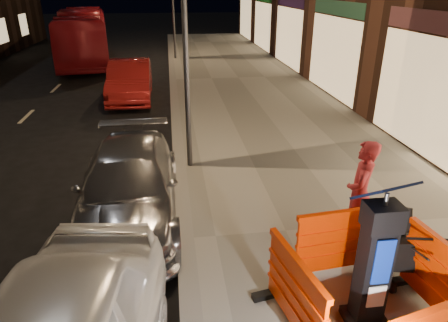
{
  "coord_description": "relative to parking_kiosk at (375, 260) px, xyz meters",
  "views": [
    {
      "loc": [
        -0.1,
        -5.69,
        4.11
      ],
      "look_at": [
        0.8,
        1.0,
        1.1
      ],
      "focal_mm": 32.0,
      "sensor_mm": 36.0,
      "label": 1
    }
  ],
  "objects": [
    {
      "name": "car_silver",
      "position": [
        -3.17,
        3.22,
        -1.11
      ],
      "size": [
        1.85,
        4.5,
        1.3
      ],
      "primitive_type": "imported",
      "rotation": [
        0.0,
        0.0,
        0.01
      ],
      "color": "#A0A0A5",
      "rests_on": "ground"
    },
    {
      "name": "bus_doubledecker",
      "position": [
        -6.95,
        20.46,
        -1.11
      ],
      "size": [
        3.85,
        10.47,
        2.85
      ],
      "primitive_type": "imported",
      "rotation": [
        0.0,
        0.0,
        0.15
      ],
      "color": "maroon",
      "rests_on": "ground"
    },
    {
      "name": "sidewalk",
      "position": [
        0.81,
        2.12,
        -1.03
      ],
      "size": [
        6.0,
        60.0,
        0.15
      ],
      "primitive_type": "cube",
      "color": "gray",
      "rests_on": "ground"
    },
    {
      "name": "parking_kiosk",
      "position": [
        0.0,
        0.0,
        0.0
      ],
      "size": [
        0.69,
        0.69,
        1.92
      ],
      "primitive_type": "cube",
      "rotation": [
        0.0,
        0.0,
        0.16
      ],
      "color": "black",
      "rests_on": "sidewalk"
    },
    {
      "name": "ground_plane",
      "position": [
        -2.19,
        2.12,
        -1.11
      ],
      "size": [
        120.0,
        120.0,
        0.0
      ],
      "primitive_type": "plane",
      "color": "black",
      "rests_on": "ground"
    },
    {
      "name": "barrier_kerbside",
      "position": [
        -0.95,
        0.0,
        -0.42
      ],
      "size": [
        0.81,
        1.45,
        1.07
      ],
      "primitive_type": "cube",
      "rotation": [
        0.0,
        0.0,
        1.76
      ],
      "color": "#EC3000",
      "rests_on": "sidewalk"
    },
    {
      "name": "car_red",
      "position": [
        -3.82,
        11.94,
        -1.11
      ],
      "size": [
        1.63,
        4.43,
        1.45
      ],
      "primitive_type": "imported",
      "rotation": [
        0.0,
        0.0,
        0.02
      ],
      "color": "#A21A1A",
      "rests_on": "ground"
    },
    {
      "name": "stroller",
      "position": [
        0.82,
        0.8,
        -0.45
      ],
      "size": [
        0.68,
        0.9,
        1.01
      ],
      "primitive_type": "cube",
      "rotation": [
        0.0,
        0.0,
        -0.2
      ],
      "color": "black",
      "rests_on": "sidewalk"
    },
    {
      "name": "man",
      "position": [
        0.62,
        1.7,
        -0.06
      ],
      "size": [
        0.71,
        0.78,
        1.79
      ],
      "primitive_type": "imported",
      "rotation": [
        0.0,
        0.0,
        -2.12
      ],
      "color": "#AF2A33",
      "rests_on": "sidewalk"
    },
    {
      "name": "street_lamp_far",
      "position": [
        -1.94,
        20.12,
        2.04
      ],
      "size": [
        0.12,
        0.12,
        6.0
      ],
      "primitive_type": "cylinder",
      "color": "#3F3F44",
      "rests_on": "sidewalk"
    },
    {
      "name": "barrier_back",
      "position": [
        0.0,
        0.95,
        -0.42
      ],
      "size": [
        1.42,
        0.7,
        1.07
      ],
      "primitive_type": "cube",
      "rotation": [
        0.0,
        0.0,
        0.1
      ],
      "color": "#EC3000",
      "rests_on": "sidewalk"
    },
    {
      "name": "barrier_bldgside",
      "position": [
        0.95,
        0.0,
        -0.42
      ],
      "size": [
        0.73,
        1.43,
        1.07
      ],
      "primitive_type": "cube",
      "rotation": [
        0.0,
        0.0,
        1.69
      ],
      "color": "#EC3000",
      "rests_on": "sidewalk"
    },
    {
      "name": "street_lamp_mid",
      "position": [
        -1.94,
        5.12,
        2.04
      ],
      "size": [
        0.12,
        0.12,
        6.0
      ],
      "primitive_type": "cylinder",
      "color": "#3F3F44",
      "rests_on": "sidewalk"
    },
    {
      "name": "kerb",
      "position": [
        -2.19,
        2.12,
        -1.03
      ],
      "size": [
        0.3,
        60.0,
        0.15
      ],
      "primitive_type": "cube",
      "color": "slate",
      "rests_on": "ground"
    }
  ]
}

